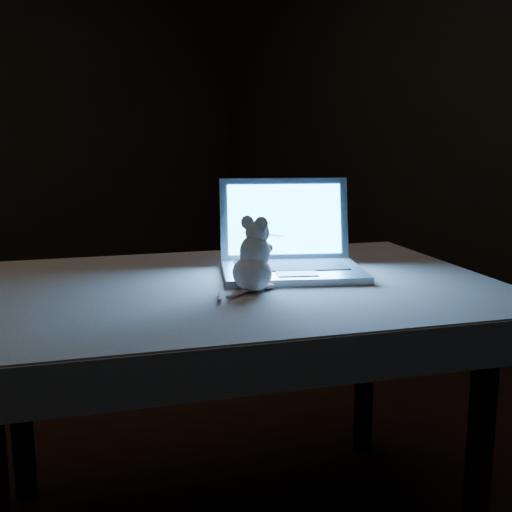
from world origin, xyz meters
TOP-DOWN VIEW (x-y plane):
  - floor at (0.00, 0.00)m, footprint 5.00×5.00m
  - table at (0.07, -0.37)m, footprint 1.64×1.38m
  - tablecloth at (0.09, -0.42)m, footprint 1.76×1.47m
  - laptop at (0.28, -0.41)m, footprint 0.54×0.52m
  - plush_mouse at (0.07, -0.48)m, footprint 0.19×0.19m

SIDE VIEW (x-z plane):
  - floor at x=0.00m, z-range 0.00..0.00m
  - table at x=0.07m, z-range 0.00..0.75m
  - tablecloth at x=0.09m, z-range 0.65..0.76m
  - plush_mouse at x=0.07m, z-range 0.76..0.95m
  - laptop at x=0.28m, z-range 0.76..1.03m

